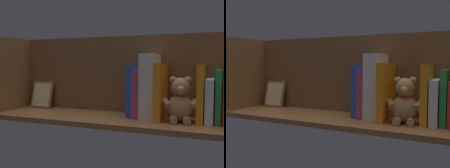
# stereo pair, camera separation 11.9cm
# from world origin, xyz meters

# --- Properties ---
(ground_plane) EXTENTS (1.16, 0.31, 0.02)m
(ground_plane) POSITION_xyz_m (0.00, 0.00, -0.01)
(ground_plane) COLOR brown
(shelf_back_panel) EXTENTS (1.16, 0.02, 0.37)m
(shelf_back_panel) POSITION_xyz_m (0.00, -0.13, 0.18)
(shelf_back_panel) COLOR brown
(shelf_back_panel) RESTS_ON ground_plane
(shelf_side_divider) EXTENTS (0.02, 0.25, 0.37)m
(shelf_side_divider) POSITION_xyz_m (0.56, 0.00, 0.18)
(shelf_side_divider) COLOR brown
(shelf_side_divider) RESTS_ON ground_plane
(book_3) EXTENTS (0.02, 0.15, 0.21)m
(book_3) POSITION_xyz_m (-0.44, -0.05, 0.11)
(book_3) COLOR green
(book_3) RESTS_ON ground_plane
(book_4) EXTENTS (0.03, 0.16, 0.17)m
(book_4) POSITION_xyz_m (-0.41, -0.04, 0.09)
(book_4) COLOR silver
(book_4) RESTS_ON ground_plane
(book_5) EXTENTS (0.03, 0.16, 0.23)m
(book_5) POSITION_xyz_m (-0.37, -0.04, 0.12)
(book_5) COLOR orange
(book_5) RESTS_ON ground_plane
(teddy_bear) EXTENTS (0.15, 0.13, 0.18)m
(teddy_bear) POSITION_xyz_m (-0.30, -0.00, 0.08)
(teddy_bear) COLOR tan
(teddy_bear) RESTS_ON ground_plane
(book_6) EXTENTS (0.03, 0.18, 0.24)m
(book_6) POSITION_xyz_m (-0.21, -0.03, 0.12)
(book_6) COLOR orange
(book_6) RESTS_ON ground_plane
(dictionary_thick_white) EXTENTS (0.06, 0.15, 0.28)m
(dictionary_thick_white) POSITION_xyz_m (-0.16, -0.05, 0.14)
(dictionary_thick_white) COLOR silver
(dictionary_thick_white) RESTS_ON ground_plane
(book_7) EXTENTS (0.03, 0.14, 0.21)m
(book_7) POSITION_xyz_m (-0.11, -0.05, 0.10)
(book_7) COLOR #B23F72
(book_7) RESTS_ON ground_plane
(book_8) EXTENTS (0.02, 0.13, 0.23)m
(book_8) POSITION_xyz_m (-0.08, -0.06, 0.11)
(book_8) COLOR blue
(book_8) RESTS_ON ground_plane
(picture_frame_leaning) EXTENTS (0.12, 0.05, 0.14)m
(picture_frame_leaning) POSITION_xyz_m (0.44, -0.09, 0.07)
(picture_frame_leaning) COLOR #9E6B3D
(picture_frame_leaning) RESTS_ON ground_plane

